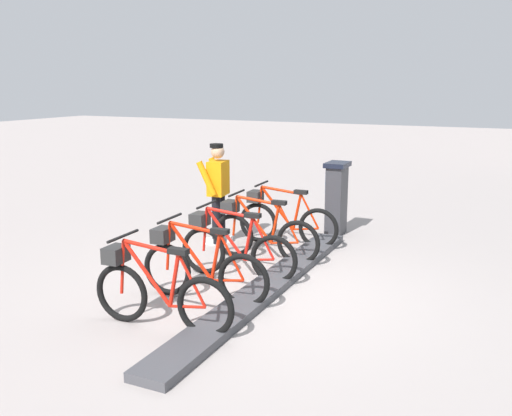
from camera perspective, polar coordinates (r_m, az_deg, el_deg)
ground_plane at (r=7.39m, az=1.13°, el=-8.30°), size 60.00×60.00×0.00m
dock_rail_base at (r=7.37m, az=1.13°, el=-7.94°), size 0.44×5.30×0.10m
payment_kiosk at (r=10.01m, az=8.10°, el=1.10°), size 0.36×0.52×1.28m
bike_docked_0 at (r=9.30m, az=2.77°, el=-1.17°), size 1.72×0.54×1.02m
bike_docked_1 at (r=8.50m, az=0.45°, el=-2.47°), size 1.72×0.54×1.02m
bike_docked_2 at (r=7.72m, az=-2.36°, el=-4.03°), size 1.72×0.54×1.02m
bike_docked_3 at (r=6.97m, az=-5.79°, el=-5.92°), size 1.72×0.54×1.02m
bike_docked_4 at (r=6.26m, az=-10.06°, el=-8.22°), size 1.72×0.54×1.02m
worker_near_rack at (r=9.32m, az=-3.88°, el=1.87°), size 0.49×0.66×1.66m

